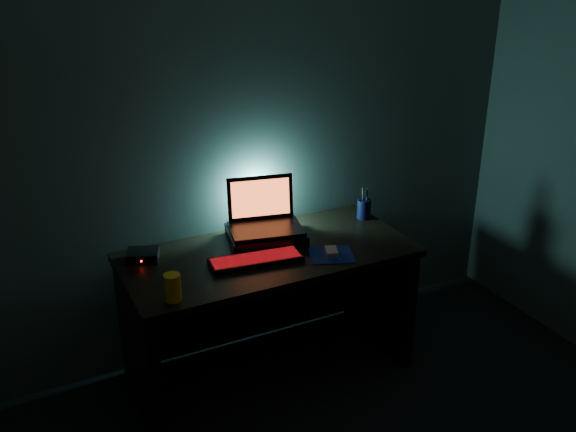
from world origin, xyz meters
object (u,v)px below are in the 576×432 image
object	(u,v)px
keyboard	(256,260)
pen_cup	(364,209)
laptop	(264,216)
router	(143,256)
mouse	(332,252)
juice_glass	(173,288)

from	to	relation	value
keyboard	pen_cup	size ratio (longest dim) A/B	4.25
laptop	router	size ratio (longest dim) A/B	2.25
mouse	juice_glass	xyz separation A→B (m)	(-0.86, -0.07, 0.05)
keyboard	router	size ratio (longest dim) A/B	2.52
keyboard	mouse	bearing A→B (deg)	-7.84
mouse	pen_cup	world-z (taller)	pen_cup
mouse	juice_glass	size ratio (longest dim) A/B	0.74
keyboard	router	bearing A→B (deg)	158.17
router	mouse	bearing A→B (deg)	-2.46
mouse	juice_glass	bearing A→B (deg)	-154.87
keyboard	mouse	distance (m)	0.39
keyboard	juice_glass	size ratio (longest dim) A/B	3.73
keyboard	router	world-z (taller)	router
keyboard	juice_glass	world-z (taller)	juice_glass
pen_cup	juice_glass	size ratio (longest dim) A/B	0.88
laptop	router	xyz separation A→B (m)	(-0.66, 0.01, -0.09)
juice_glass	mouse	bearing A→B (deg)	4.90
mouse	juice_glass	distance (m)	0.86
juice_glass	router	bearing A→B (deg)	92.75
pen_cup	juice_glass	xyz separation A→B (m)	(-1.26, -0.41, 0.01)
keyboard	router	distance (m)	0.57
keyboard	pen_cup	distance (m)	0.82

